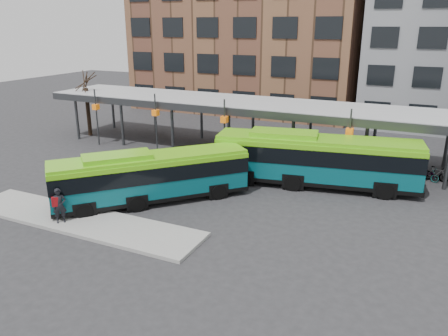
{
  "coord_description": "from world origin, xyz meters",
  "views": [
    {
      "loc": [
        10.35,
        -18.81,
        9.96
      ],
      "look_at": [
        -0.13,
        3.52,
        1.8
      ],
      "focal_mm": 35.0,
      "sensor_mm": 36.0,
      "label": 1
    }
  ],
  "objects_px": {
    "tree": "(88,110)",
    "bus_rear": "(315,159)",
    "pedestrian": "(59,205)",
    "bus_front": "(151,176)"
  },
  "relations": [
    {
      "from": "bus_front",
      "to": "bus_rear",
      "type": "height_order",
      "value": "bus_rear"
    },
    {
      "from": "pedestrian",
      "to": "bus_rear",
      "type": "bearing_deg",
      "value": 1.98
    },
    {
      "from": "tree",
      "to": "bus_rear",
      "type": "xyz_separation_m",
      "value": [
        22.34,
        -4.34,
        -0.62
      ]
    },
    {
      "from": "tree",
      "to": "bus_rear",
      "type": "distance_m",
      "value": 22.77
    },
    {
      "from": "tree",
      "to": "bus_front",
      "type": "distance_m",
      "value": 18.15
    },
    {
      "from": "tree",
      "to": "bus_rear",
      "type": "relative_size",
      "value": 0.43
    },
    {
      "from": "tree",
      "to": "pedestrian",
      "type": "height_order",
      "value": "tree"
    },
    {
      "from": "bus_rear",
      "to": "tree",
      "type": "bearing_deg",
      "value": 158.94
    },
    {
      "from": "pedestrian",
      "to": "tree",
      "type": "bearing_deg",
      "value": 81.55
    },
    {
      "from": "tree",
      "to": "pedestrian",
      "type": "bearing_deg",
      "value": -52.81
    }
  ]
}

